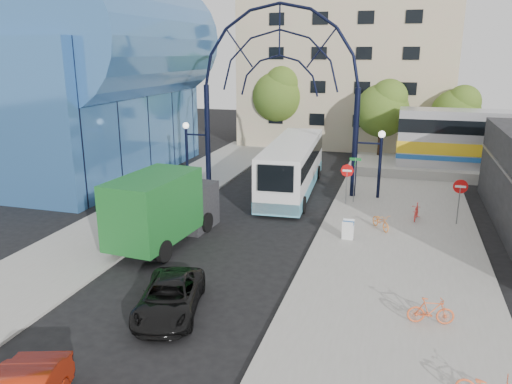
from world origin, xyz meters
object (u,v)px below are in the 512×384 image
(green_truck, at_px, (165,207))
(bike_near_b, at_px, (416,212))
(do_not_enter_sign, at_px, (460,191))
(street_name_sign, at_px, (355,170))
(gateway_arch, at_px, (279,61))
(sandwich_board, at_px, (348,228))
(tree_north_c, at_px, (457,111))
(tree_north_a, at_px, (384,108))
(stop_sign, at_px, (347,174))
(bike_near_a, at_px, (381,221))
(bike_far_b, at_px, (431,311))
(tree_north_b, at_px, (280,93))
(black_suv, at_px, (170,297))
(city_bus, at_px, (293,166))

(green_truck, distance_m, bike_near_b, 13.74)
(do_not_enter_sign, relative_size, street_name_sign, 0.89)
(gateway_arch, height_order, bike_near_b, gateway_arch)
(do_not_enter_sign, relative_size, sandwich_board, 2.51)
(tree_north_c, bearing_deg, tree_north_a, -161.56)
(stop_sign, height_order, tree_north_a, tree_north_a)
(bike_near_a, bearing_deg, bike_far_b, -109.90)
(tree_north_c, bearing_deg, stop_sign, -114.69)
(street_name_sign, height_order, bike_far_b, street_name_sign)
(tree_north_b, height_order, tree_north_c, tree_north_b)
(bike_near_b, bearing_deg, tree_north_c, 87.56)
(green_truck, bearing_deg, do_not_enter_sign, 29.65)
(tree_north_c, relative_size, green_truck, 0.89)
(black_suv, bearing_deg, tree_north_a, 64.40)
(gateway_arch, relative_size, sandwich_board, 13.80)
(street_name_sign, bearing_deg, tree_north_a, 86.04)
(do_not_enter_sign, relative_size, black_suv, 0.56)
(street_name_sign, bearing_deg, bike_near_b, -34.18)
(stop_sign, height_order, city_bus, city_bus)
(tree_north_b, relative_size, bike_far_b, 5.06)
(street_name_sign, relative_size, bike_near_b, 1.82)
(green_truck, xyz_separation_m, bike_near_a, (10.15, 4.59, -1.24))
(city_bus, relative_size, bike_near_b, 8.14)
(tree_north_a, bearing_deg, bike_far_b, -83.47)
(do_not_enter_sign, xyz_separation_m, bike_near_a, (-3.91, -2.00, -1.43))
(tree_north_a, xyz_separation_m, green_truck, (-9.18, -22.51, -2.82))
(bike_far_b, bearing_deg, city_bus, 19.84)
(gateway_arch, relative_size, tree_north_a, 1.95)
(do_not_enter_sign, xyz_separation_m, street_name_sign, (-5.80, 2.60, 0.15))
(black_suv, distance_m, bike_near_b, 15.64)
(gateway_arch, bearing_deg, sandwich_board, -55.09)
(gateway_arch, relative_size, street_name_sign, 4.87)
(tree_north_a, bearing_deg, do_not_enter_sign, -72.97)
(sandwich_board, bearing_deg, stop_sign, 97.57)
(tree_north_a, xyz_separation_m, tree_north_c, (6.00, 2.00, -0.33))
(sandwich_board, bearing_deg, bike_near_b, 51.33)
(sandwich_board, height_order, bike_near_a, sandwich_board)
(do_not_enter_sign, xyz_separation_m, bike_far_b, (-1.77, -11.26, -1.38))
(do_not_enter_sign, height_order, tree_north_c, tree_north_c)
(do_not_enter_sign, height_order, black_suv, do_not_enter_sign)
(bike_near_b, bearing_deg, stop_sign, 162.84)
(do_not_enter_sign, relative_size, tree_north_b, 0.31)
(tree_north_c, relative_size, bike_near_b, 4.22)
(bike_near_b, bearing_deg, street_name_sign, 153.64)
(bike_near_a, relative_size, bike_far_b, 1.02)
(street_name_sign, bearing_deg, gateway_arch, 164.93)
(tree_north_a, xyz_separation_m, bike_near_b, (2.77, -15.83, -4.02))
(tree_north_b, xyz_separation_m, bike_near_b, (12.77, -19.83, -4.68))
(street_name_sign, relative_size, tree_north_b, 0.35)
(gateway_arch, height_order, black_suv, gateway_arch)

